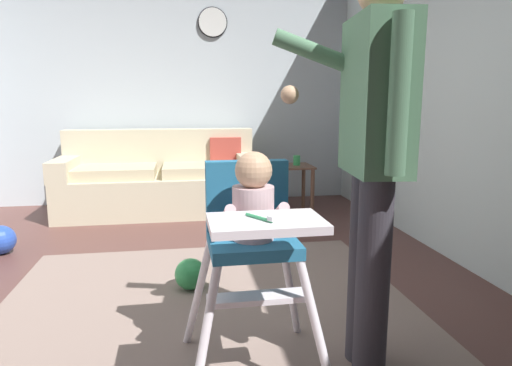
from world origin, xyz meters
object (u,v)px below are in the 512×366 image
object	(u,v)px
side_table	(292,179)
toy_ball	(190,274)
adult_standing	(373,154)
wall_clock	(213,22)
couch	(161,181)
sippy_cup	(297,160)
high_chair	(253,223)
toy_ball_second	(1,240)

from	to	relation	value
side_table	toy_ball	bearing A→B (deg)	-121.88
adult_standing	wall_clock	size ratio (longest dim) A/B	5.02
couch	sippy_cup	bearing A→B (deg)	74.11
adult_standing	toy_ball	bearing A→B (deg)	-46.35
side_table	adult_standing	bearing A→B (deg)	-96.97
couch	adult_standing	distance (m)	3.29
high_chair	sippy_cup	distance (m)	2.77
adult_standing	high_chair	bearing A→B (deg)	0.30
couch	high_chair	bearing A→B (deg)	9.65
adult_standing	wall_clock	world-z (taller)	wall_clock
toy_ball_second	side_table	bearing A→B (deg)	18.04
high_chair	wall_clock	bearing A→B (deg)	177.78
toy_ball	sippy_cup	world-z (taller)	sippy_cup
side_table	couch	bearing A→B (deg)	163.57
toy_ball	wall_clock	size ratio (longest dim) A/B	0.59
adult_standing	couch	bearing A→B (deg)	-65.78
couch	adult_standing	size ratio (longest dim) A/B	1.22
side_table	sippy_cup	size ratio (longest dim) A/B	5.20
high_chair	adult_standing	bearing A→B (deg)	83.46
side_table	toy_ball_second	bearing A→B (deg)	-161.96
couch	toy_ball	bearing A→B (deg)	7.11
couch	wall_clock	xyz separation A→B (m)	(0.61, 0.48, 1.70)
toy_ball	side_table	size ratio (longest dim) A/B	0.38
adult_standing	side_table	distance (m)	2.76
high_chair	sippy_cup	size ratio (longest dim) A/B	9.69
couch	wall_clock	distance (m)	1.87
couch	sippy_cup	distance (m)	1.45
couch	side_table	bearing A→B (deg)	73.57
toy_ball_second	couch	bearing A→B (deg)	45.96
toy_ball	side_table	distance (m)	2.04
couch	toy_ball_second	bearing A→B (deg)	-44.04
high_chair	toy_ball	bearing A→B (deg)	-165.35
high_chair	side_table	distance (m)	2.77
couch	wall_clock	size ratio (longest dim) A/B	6.14
toy_ball_second	wall_clock	distance (m)	3.11
toy_ball_second	side_table	distance (m)	2.64
adult_standing	toy_ball_second	distance (m)	2.98
side_table	high_chair	bearing A→B (deg)	-107.25
adult_standing	wall_clock	bearing A→B (deg)	-77.50
high_chair	toy_ball_second	world-z (taller)	high_chair
high_chair	toy_ball	xyz separation A→B (m)	(-0.25, 0.91, -0.57)
couch	high_chair	size ratio (longest dim) A/B	2.11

